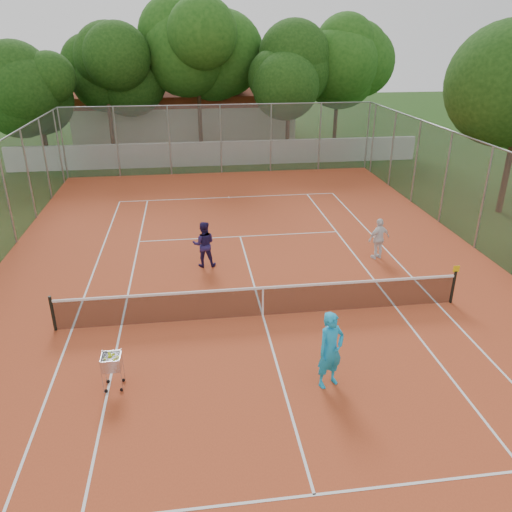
{
  "coord_description": "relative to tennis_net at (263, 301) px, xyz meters",
  "views": [
    {
      "loc": [
        -1.93,
        -12.71,
        7.68
      ],
      "look_at": [
        0.0,
        1.5,
        1.3
      ],
      "focal_mm": 35.0,
      "sensor_mm": 36.0,
      "label": 1
    }
  ],
  "objects": [
    {
      "name": "ground",
      "position": [
        0.0,
        0.0,
        -0.51
      ],
      "size": [
        120.0,
        120.0,
        0.0
      ],
      "primitive_type": "plane",
      "color": "#17330E",
      "rests_on": "ground"
    },
    {
      "name": "court_pad",
      "position": [
        0.0,
        0.0,
        -0.5
      ],
      "size": [
        18.0,
        34.0,
        0.02
      ],
      "primitive_type": "cube",
      "color": "#B44623",
      "rests_on": "ground"
    },
    {
      "name": "court_lines",
      "position": [
        0.0,
        0.0,
        -0.49
      ],
      "size": [
        10.98,
        23.78,
        0.01
      ],
      "primitive_type": "cube",
      "color": "white",
      "rests_on": "court_pad"
    },
    {
      "name": "tennis_net",
      "position": [
        0.0,
        0.0,
        0.0
      ],
      "size": [
        11.88,
        0.1,
        0.98
      ],
      "primitive_type": "cube",
      "color": "black",
      "rests_on": "court_pad"
    },
    {
      "name": "perimeter_fence",
      "position": [
        0.0,
        0.0,
        1.49
      ],
      "size": [
        18.0,
        34.0,
        4.0
      ],
      "primitive_type": "cube",
      "color": "slate",
      "rests_on": "ground"
    },
    {
      "name": "boundary_wall",
      "position": [
        0.0,
        19.0,
        0.24
      ],
      "size": [
        26.0,
        0.3,
        1.5
      ],
      "primitive_type": "cube",
      "color": "silver",
      "rests_on": "ground"
    },
    {
      "name": "clubhouse",
      "position": [
        -2.0,
        29.0,
        1.69
      ],
      "size": [
        16.4,
        9.0,
        4.4
      ],
      "primitive_type": "cube",
      "color": "beige",
      "rests_on": "ground"
    },
    {
      "name": "tropical_trees",
      "position": [
        0.0,
        22.0,
        4.49
      ],
      "size": [
        29.0,
        19.0,
        10.0
      ],
      "primitive_type": "cube",
      "color": "#13330C",
      "rests_on": "ground"
    },
    {
      "name": "player_near",
      "position": [
        1.09,
        -3.35,
        0.48
      ],
      "size": [
        0.83,
        0.71,
        1.93
      ],
      "primitive_type": "imported",
      "rotation": [
        0.0,
        0.0,
        0.41
      ],
      "color": "#1AA4E0",
      "rests_on": "court_pad"
    },
    {
      "name": "player_far_left",
      "position": [
        -1.57,
        3.77,
        0.35
      ],
      "size": [
        0.85,
        0.68,
        1.68
      ],
      "primitive_type": "imported",
      "rotation": [
        0.0,
        0.0,
        3.08
      ],
      "color": "#23194D",
      "rests_on": "court_pad"
    },
    {
      "name": "player_far_right",
      "position": [
        4.86,
        3.57,
        0.29
      ],
      "size": [
        0.99,
        0.65,
        1.56
      ],
      "primitive_type": "imported",
      "rotation": [
        0.0,
        0.0,
        3.46
      ],
      "color": "white",
      "rests_on": "court_pad"
    },
    {
      "name": "ball_hopper",
      "position": [
        -3.96,
        -2.8,
        0.0
      ],
      "size": [
        0.58,
        0.58,
        0.98
      ],
      "primitive_type": "cube",
      "rotation": [
        0.0,
        0.0,
        -0.26
      ],
      "color": "silver",
      "rests_on": "court_pad"
    }
  ]
}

